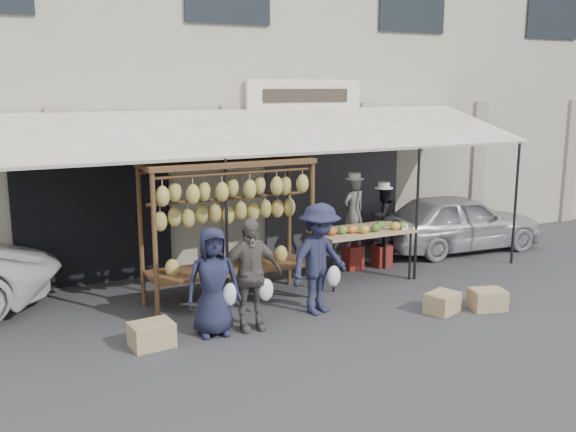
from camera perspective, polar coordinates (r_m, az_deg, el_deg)
name	(u,v)px	position (r m, az deg, el deg)	size (l,w,h in m)	color
ground_plane	(323,323)	(9.29, 3.14, -9.51)	(90.00, 90.00, 0.00)	#2D2D30
shophouse	(179,71)	(14.67, -9.69, 12.57)	(24.00, 6.15, 7.30)	#9E967E
awning	(257,132)	(10.74, -2.75, 7.44)	(10.00, 2.35, 2.92)	silver
banana_rack	(229,204)	(9.74, -5.26, 1.06)	(2.60, 0.90, 2.24)	#4E341A
produce_table	(363,231)	(11.08, 6.71, -1.37)	(1.70, 0.90, 1.04)	tan
vendor_left	(354,212)	(11.74, 5.86, 0.38)	(0.46, 0.31, 1.28)	#5E5D5A
vendor_right	(383,216)	(12.01, 8.44, 0.00)	(0.54, 0.42, 1.11)	black
customer_left	(213,282)	(8.72, -6.68, -5.82)	(0.73, 0.47, 1.49)	#1C1F36
customer_mid	(250,274)	(8.85, -3.43, -5.20)	(0.92, 0.38, 1.58)	#59544E
customer_right	(319,259)	(9.46, 2.80, -3.83)	(1.07, 0.62, 1.66)	#20233C
stool_left	(353,257)	(11.93, 5.78, -3.67)	(0.31, 0.31, 0.44)	maroon
stool_right	(382,256)	(12.18, 8.34, -3.50)	(0.29, 0.29, 0.41)	maroon
crate_near_a	(442,303)	(9.94, 13.55, -7.50)	(0.49, 0.38, 0.30)	tan
crate_near_b	(488,299)	(10.25, 17.31, -7.09)	(0.51, 0.38, 0.30)	tan
crate_far	(152,335)	(8.64, -12.02, -10.27)	(0.54, 0.41, 0.32)	tan
sedan	(458,222)	(13.60, 14.86, -0.49)	(1.41, 3.50, 1.19)	#A3A4A8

